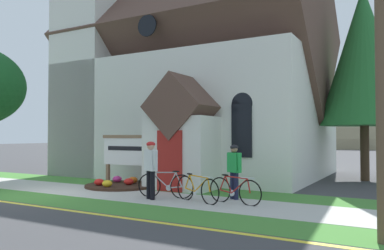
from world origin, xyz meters
TOP-DOWN VIEW (x-y plane):
  - ground at (0.00, 4.00)m, footprint 140.00×140.00m
  - sidewalk_slab at (1.39, 1.61)m, footprint 32.00×2.24m
  - grass_verge at (1.39, -0.27)m, footprint 32.00×1.52m
  - church_lawn at (1.39, 3.61)m, footprint 24.00×1.75m
  - curb_paint_stripe at (1.39, -1.18)m, footprint 28.00×0.16m
  - church_building at (0.98, 8.55)m, footprint 12.31×10.63m
  - church_sign at (1.27, 3.27)m, footprint 2.23×0.14m
  - flower_bed at (1.26, 2.98)m, footprint 2.63×2.63m
  - bicycle_yellow at (4.11, 1.74)m, footprint 1.78×0.44m
  - bicycle_orange at (6.39, 1.79)m, footprint 1.72×0.36m
  - bicycle_blue at (5.34, 1.51)m, footprint 1.71×0.63m
  - cyclist_in_red_jersey at (6.09, 2.48)m, footprint 0.54×0.45m
  - cyclist_in_green_jersey at (3.90, 1.24)m, footprint 0.58×0.49m
  - roadside_conifer at (9.03, 9.66)m, footprint 3.75×3.75m
  - distant_hill at (-0.13, 71.84)m, footprint 108.89×49.67m

SIDE VIEW (x-z plane):
  - ground at x=0.00m, z-range 0.00..0.00m
  - distant_hill at x=-0.13m, z-range -11.25..11.25m
  - curb_paint_stripe at x=1.39m, z-range 0.00..0.01m
  - grass_verge at x=1.39m, z-range 0.00..0.01m
  - church_lawn at x=1.39m, z-range 0.00..0.01m
  - sidewalk_slab at x=1.39m, z-range 0.00..0.01m
  - flower_bed at x=1.26m, z-range -0.09..0.25m
  - bicycle_orange at x=6.39m, z-range -0.04..0.80m
  - bicycle_blue at x=5.34m, z-range -0.03..0.80m
  - bicycle_yellow at x=4.11m, z-range -0.04..0.82m
  - cyclist_in_red_jersey at x=6.09m, z-range 0.14..1.78m
  - cyclist_in_green_jersey at x=3.90m, z-range 0.16..1.90m
  - church_sign at x=1.27m, z-range 0.33..2.27m
  - church_building at x=0.98m, z-range -1.68..11.33m
  - roadside_conifer at x=9.03m, z-range 1.16..9.53m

